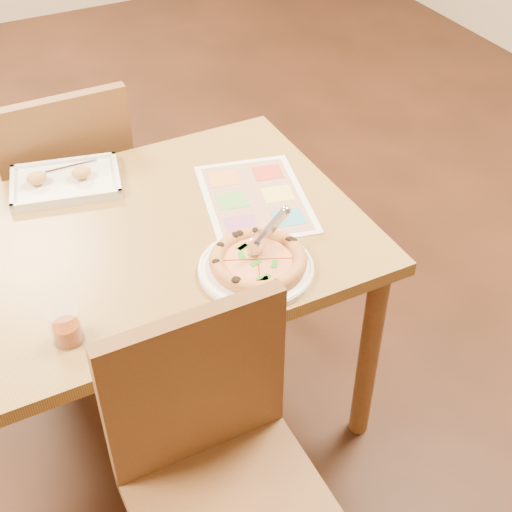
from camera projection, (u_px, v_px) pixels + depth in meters
name	position (u px, v px, depth m)	size (l,w,h in m)	color
room	(81.00, 6.00, 1.47)	(7.00, 7.00, 7.00)	#34190E
dining_table	(123.00, 267.00, 1.93)	(1.30, 0.85, 0.72)	olive
chair_near	(215.00, 450.00, 1.57)	(0.42, 0.42, 0.47)	brown
chair_far	(67.00, 177.00, 2.39)	(0.42, 0.42, 0.47)	brown
plate	(256.00, 269.00, 1.78)	(0.29, 0.29, 0.02)	white
pizza	(258.00, 261.00, 1.78)	(0.25, 0.25, 0.04)	#D48648
pizza_cutter	(267.00, 232.00, 1.77)	(0.14, 0.07, 0.09)	silver
appetizer_tray	(65.00, 182.00, 2.07)	(0.35, 0.28, 0.06)	silver
glass_tumbler	(66.00, 328.00, 1.59)	(0.07, 0.07, 0.09)	maroon
menu	(255.00, 198.00, 2.03)	(0.28, 0.40, 0.01)	white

